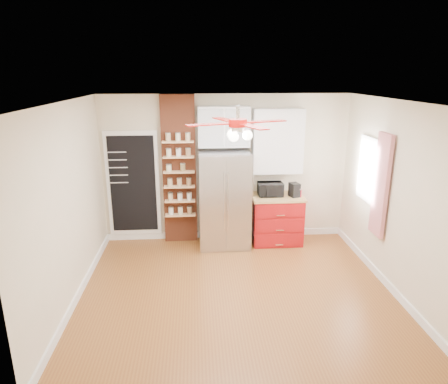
{
  "coord_description": "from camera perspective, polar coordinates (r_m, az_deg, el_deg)",
  "views": [
    {
      "loc": [
        -0.56,
        -5.15,
        3.05
      ],
      "look_at": [
        -0.11,
        0.9,
        1.23
      ],
      "focal_mm": 32.0,
      "sensor_mm": 36.0,
      "label": 1
    }
  ],
  "objects": [
    {
      "name": "wall_left",
      "position": [
        5.68,
        -21.32,
        -1.92
      ],
      "size": [
        0.02,
        4.0,
        2.7
      ],
      "primitive_type": "cube",
      "color": "beige",
      "rests_on": "floor"
    },
    {
      "name": "window",
      "position": [
        6.83,
        20.03,
        2.97
      ],
      "size": [
        0.04,
        0.75,
        1.05
      ],
      "primitive_type": "cube",
      "color": "white",
      "rests_on": "wall_right"
    },
    {
      "name": "ceiling",
      "position": [
        5.19,
        2.02,
        12.8
      ],
      "size": [
        4.5,
        4.5,
        0.0
      ],
      "primitive_type": "plane",
      "color": "white",
      "rests_on": "wall_back"
    },
    {
      "name": "canister_right",
      "position": [
        7.43,
        10.37,
        0.14
      ],
      "size": [
        0.13,
        0.13,
        0.14
      ],
      "primitive_type": "cylinder",
      "rotation": [
        0.0,
        0.0,
        -0.31
      ],
      "color": "#A6091C",
      "rests_on": "red_cabinet"
    },
    {
      "name": "fridge",
      "position": [
        7.14,
        0.07,
        -1.05
      ],
      "size": [
        0.9,
        0.7,
        1.75
      ],
      "primitive_type": "cube",
      "color": "#A3A3A7",
      "rests_on": "floor"
    },
    {
      "name": "curtain",
      "position": [
        6.35,
        21.5,
        0.9
      ],
      "size": [
        0.06,
        0.4,
        1.55
      ],
      "primitive_type": "cube",
      "color": "red",
      "rests_on": "wall_right"
    },
    {
      "name": "upper_glass_cabinet",
      "position": [
        7.05,
        -0.04,
        9.35
      ],
      "size": [
        0.9,
        0.35,
        0.7
      ],
      "primitive_type": "cube",
      "color": "white",
      "rests_on": "wall_back"
    },
    {
      "name": "floor",
      "position": [
        6.01,
        1.75,
        -13.81
      ],
      "size": [
        4.5,
        4.5,
        0.0
      ],
      "primitive_type": "plane",
      "color": "brown",
      "rests_on": "ground"
    },
    {
      "name": "upper_shelf_unit",
      "position": [
        7.25,
        7.67,
        7.21
      ],
      "size": [
        0.9,
        0.3,
        1.15
      ],
      "primitive_type": "cube",
      "color": "white",
      "rests_on": "wall_back"
    },
    {
      "name": "toaster_oven",
      "position": [
        7.28,
        6.63,
        0.39
      ],
      "size": [
        0.45,
        0.31,
        0.25
      ],
      "primitive_type": "imported",
      "rotation": [
        0.0,
        0.0,
        0.02
      ],
      "color": "black",
      "rests_on": "red_cabinet"
    },
    {
      "name": "ceiling_fan",
      "position": [
        5.22,
        1.99,
        9.77
      ],
      "size": [
        1.4,
        1.4,
        0.44
      ],
      "color": "silver",
      "rests_on": "ceiling"
    },
    {
      "name": "pantry_jar_oats",
      "position": [
        7.14,
        -7.89,
        3.41
      ],
      "size": [
        0.12,
        0.12,
        0.11
      ],
      "primitive_type": "cylinder",
      "rotation": [
        0.0,
        0.0,
        -0.3
      ],
      "color": "beige",
      "rests_on": "brick_pillar"
    },
    {
      "name": "brick_pillar",
      "position": [
        7.28,
        -6.4,
        3.07
      ],
      "size": [
        0.6,
        0.16,
        2.7
      ],
      "primitive_type": "cube",
      "color": "brown",
      "rests_on": "floor"
    },
    {
      "name": "wall_front",
      "position": [
        3.63,
        5.24,
        -11.39
      ],
      "size": [
        4.5,
        0.02,
        2.7
      ],
      "primitive_type": "cube",
      "color": "beige",
      "rests_on": "floor"
    },
    {
      "name": "red_cabinet",
      "position": [
        7.46,
        7.51,
        -3.86
      ],
      "size": [
        0.94,
        0.64,
        0.9
      ],
      "color": "#9C0F12",
      "rests_on": "floor"
    },
    {
      "name": "coffee_maker",
      "position": [
        7.29,
        10.02,
        0.3
      ],
      "size": [
        0.2,
        0.23,
        0.25
      ],
      "primitive_type": "cube",
      "rotation": [
        0.0,
        0.0,
        0.28
      ],
      "color": "black",
      "rests_on": "red_cabinet"
    },
    {
      "name": "wall_right",
      "position": [
        6.11,
        23.36,
        -0.89
      ],
      "size": [
        0.02,
        4.0,
        2.7
      ],
      "primitive_type": "cube",
      "color": "beige",
      "rests_on": "floor"
    },
    {
      "name": "canister_left",
      "position": [
        7.3,
        10.64,
        -0.15
      ],
      "size": [
        0.12,
        0.12,
        0.14
      ],
      "primitive_type": "cylinder",
      "rotation": [
        0.0,
        0.0,
        -0.34
      ],
      "color": "red",
      "rests_on": "red_cabinet"
    },
    {
      "name": "wall_back",
      "position": [
        7.37,
        0.25,
        3.35
      ],
      "size": [
        4.5,
        0.02,
        2.7
      ],
      "primitive_type": "cube",
      "color": "beige",
      "rests_on": "floor"
    },
    {
      "name": "pantry_jar_beans",
      "position": [
        7.15,
        -5.92,
        3.52
      ],
      "size": [
        0.11,
        0.11,
        0.12
      ],
      "primitive_type": "cylinder",
      "rotation": [
        0.0,
        0.0,
        -0.18
      ],
      "color": "olive",
      "rests_on": "brick_pillar"
    },
    {
      "name": "chalkboard",
      "position": [
        7.47,
        -12.85,
        1.11
      ],
      "size": [
        0.95,
        0.05,
        1.95
      ],
      "color": "white",
      "rests_on": "wall_back"
    }
  ]
}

